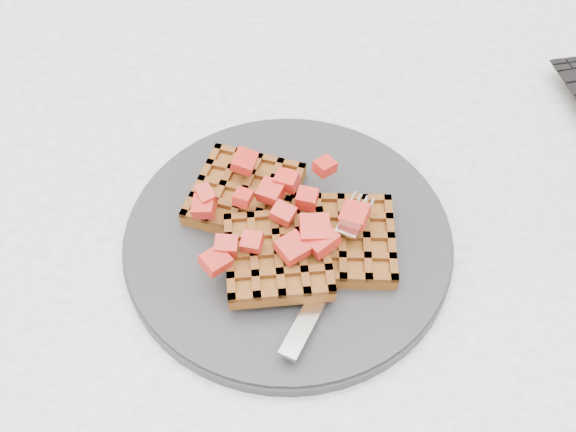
{
  "coord_description": "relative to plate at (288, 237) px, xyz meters",
  "views": [
    {
      "loc": [
        -0.09,
        -0.39,
        1.25
      ],
      "look_at": [
        -0.13,
        -0.04,
        0.79
      ],
      "focal_mm": 40.0,
      "sensor_mm": 36.0,
      "label": 1
    }
  ],
  "objects": [
    {
      "name": "table",
      "position": [
        0.13,
        0.04,
        -0.12
      ],
      "size": [
        1.2,
        0.8,
        0.75
      ],
      "color": "silver",
      "rests_on": "ground"
    },
    {
      "name": "plate",
      "position": [
        0.0,
        0.0,
        0.0
      ],
      "size": [
        0.31,
        0.31,
        0.02
      ],
      "primitive_type": "cylinder",
      "color": "black",
      "rests_on": "table"
    },
    {
      "name": "waffles",
      "position": [
        0.0,
        -0.0,
        0.02
      ],
      "size": [
        0.2,
        0.18,
        0.03
      ],
      "color": "brown",
      "rests_on": "plate"
    },
    {
      "name": "strawberry_pile",
      "position": [
        0.0,
        -0.0,
        0.05
      ],
      "size": [
        0.15,
        0.15,
        0.02
      ],
      "primitive_type": null,
      "color": "#900300",
      "rests_on": "waffles"
    },
    {
      "name": "fork",
      "position": [
        0.04,
        -0.04,
        0.02
      ],
      "size": [
        0.08,
        0.18,
        0.02
      ],
      "primitive_type": null,
      "rotation": [
        0.0,
        0.0,
        -0.34
      ],
      "color": "silver",
      "rests_on": "plate"
    }
  ]
}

